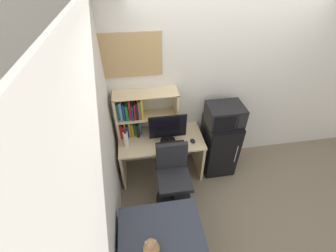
{
  "coord_description": "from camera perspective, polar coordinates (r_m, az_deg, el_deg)",
  "views": [
    {
      "loc": [
        -1.21,
        -2.72,
        2.94
      ],
      "look_at": [
        -0.84,
        -0.34,
        0.98
      ],
      "focal_mm": 24.17,
      "sensor_mm": 36.0,
      "label": 1
    }
  ],
  "objects": [
    {
      "name": "desk",
      "position": [
        3.44,
        -1.74,
        -5.96
      ],
      "size": [
        1.22,
        0.62,
        0.73
      ],
      "color": "beige",
      "rests_on": "ground_plane"
    },
    {
      "name": "wall_back",
      "position": [
        3.58,
        19.37,
        9.55
      ],
      "size": [
        6.4,
        0.04,
        2.6
      ],
      "primitive_type": "cube",
      "color": "silver",
      "rests_on": "ground_plane"
    },
    {
      "name": "desk_chair",
      "position": [
        3.19,
        1.32,
        -13.21
      ],
      "size": [
        0.51,
        0.51,
        0.94
      ],
      "color": "black",
      "rests_on": "ground_plane"
    },
    {
      "name": "wall_corkboard",
      "position": [
        2.91,
        -9.11,
        17.15
      ],
      "size": [
        0.74,
        0.02,
        0.55
      ],
      "primitive_type": "cube",
      "color": "tan"
    },
    {
      "name": "keyboard",
      "position": [
        3.17,
        0.63,
        -4.87
      ],
      "size": [
        0.41,
        0.15,
        0.02
      ],
      "primitive_type": "cube",
      "color": "black",
      "rests_on": "desk"
    },
    {
      "name": "wall_left",
      "position": [
        2.03,
        -17.34,
        -17.64
      ],
      "size": [
        0.04,
        4.4,
        2.6
      ],
      "primitive_type": "cube",
      "color": "silver",
      "rests_on": "ground_plane"
    },
    {
      "name": "monitor",
      "position": [
        3.09,
        -0.05,
        -0.62
      ],
      "size": [
        0.52,
        0.22,
        0.45
      ],
      "color": "black",
      "rests_on": "desk"
    },
    {
      "name": "hutch_bookshelf",
      "position": [
        3.19,
        -7.91,
        3.0
      ],
      "size": [
        0.87,
        0.27,
        0.68
      ],
      "color": "beige",
      "rests_on": "desk"
    },
    {
      "name": "microwave",
      "position": [
        3.27,
        14.16,
        2.87
      ],
      "size": [
        0.5,
        0.4,
        0.27
      ],
      "color": "black",
      "rests_on": "mini_fridge"
    },
    {
      "name": "computer_mouse",
      "position": [
        3.24,
        6.23,
        -3.76
      ],
      "size": [
        0.07,
        0.1,
        0.04
      ],
      "primitive_type": "ellipsoid",
      "color": "black",
      "rests_on": "desk"
    },
    {
      "name": "teddy_bear",
      "position": [
        2.51,
        -4.24,
        -28.29
      ],
      "size": [
        0.17,
        0.17,
        0.25
      ],
      "color": "#AD7F51",
      "rests_on": "bed"
    },
    {
      "name": "mini_fridge",
      "position": [
        3.65,
        12.71,
        -4.8
      ],
      "size": [
        0.48,
        0.53,
        0.93
      ],
      "color": "black",
      "rests_on": "ground_plane"
    },
    {
      "name": "water_bottle",
      "position": [
        3.15,
        -10.54,
        -3.25
      ],
      "size": [
        0.07,
        0.07,
        0.25
      ],
      "color": "silver",
      "rests_on": "desk"
    }
  ]
}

